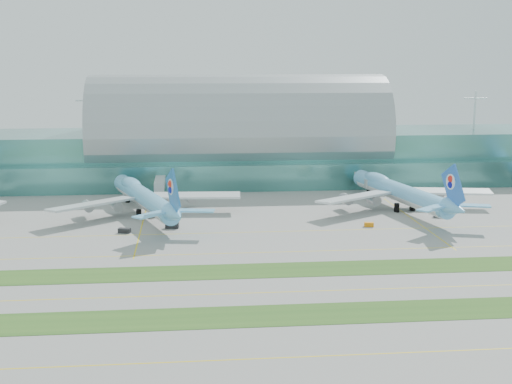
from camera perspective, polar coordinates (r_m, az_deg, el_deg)
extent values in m
plane|color=gray|center=(169.66, 1.82, -6.47)|extent=(700.00, 700.00, 0.00)
cube|color=#3D7A75|center=(294.17, -1.42, 2.92)|extent=(340.00, 42.00, 20.00)
cube|color=#3D7A75|center=(271.28, -1.05, 1.18)|extent=(340.00, 8.00, 10.00)
ellipsoid|color=#9EA5A8|center=(292.96, -1.43, 4.86)|extent=(340.00, 46.20, 16.17)
cylinder|color=white|center=(292.24, -1.44, 6.42)|extent=(0.80, 0.80, 16.00)
cube|color=#B2B7B7|center=(259.72, -7.69, 0.77)|extent=(3.50, 22.00, 3.00)
cylinder|color=black|center=(250.54, -7.75, -0.42)|extent=(1.00, 1.00, 4.00)
cube|color=#B2B7B7|center=(267.56, 8.58, 1.04)|extent=(3.50, 22.00, 3.00)
cylinder|color=black|center=(258.66, 9.09, -0.10)|extent=(1.00, 1.00, 4.00)
cube|color=#2D591E|center=(143.42, 3.27, -9.76)|extent=(420.00, 12.00, 0.08)
cube|color=#2D591E|center=(171.54, 1.73, -6.26)|extent=(420.00, 12.00, 0.08)
cube|color=yellow|center=(125.18, 4.71, -12.97)|extent=(420.00, 0.35, 0.01)
cube|color=yellow|center=(156.47, 2.48, -7.99)|extent=(420.00, 0.35, 0.01)
cube|color=yellow|center=(186.79, 1.11, -4.84)|extent=(420.00, 0.35, 0.01)
cube|color=yellow|center=(207.92, 0.40, -3.21)|extent=(420.00, 0.35, 0.01)
cylinder|color=#6CC0EF|center=(231.35, -8.94, -0.43)|extent=(24.20, 57.96, 5.91)
ellipsoid|color=#6CC0EF|center=(246.82, -9.96, 0.63)|extent=(10.98, 18.82, 4.21)
cone|color=#6CC0EF|center=(261.75, -10.76, 0.82)|extent=(7.11, 6.38, 5.91)
cone|color=#6CC0EF|center=(199.73, -6.46, -1.82)|extent=(8.03, 9.91, 5.61)
cube|color=silver|center=(225.90, -13.02, -0.95)|extent=(26.45, 23.98, 1.16)
cylinder|color=#969B9E|center=(232.06, -12.20, -1.11)|extent=(4.73, 6.00, 3.24)
cube|color=silver|center=(234.54, -4.77, -0.27)|extent=(29.00, 8.99, 1.16)
cylinder|color=#969B9E|center=(238.40, -6.14, -0.61)|extent=(4.73, 6.00, 3.24)
cube|color=#296FB9|center=(200.30, -6.66, -0.03)|extent=(4.48, 12.07, 13.74)
cylinder|color=silver|center=(200.93, -6.75, 0.42)|extent=(2.25, 4.61, 4.58)
cylinder|color=black|center=(253.57, -10.24, -0.49)|extent=(1.72, 1.72, 2.86)
cylinder|color=black|center=(227.93, -9.36, -1.73)|extent=(1.72, 1.72, 2.86)
cylinder|color=black|center=(229.38, -7.97, -1.61)|extent=(1.72, 1.72, 2.86)
cylinder|color=#6DBEF1|center=(242.26, 11.40, 0.01)|extent=(17.80, 59.41, 5.94)
ellipsoid|color=#6DBEF1|center=(256.46, 9.65, 1.03)|extent=(9.17, 18.84, 4.23)
cone|color=#6DBEF1|center=(270.33, 8.17, 1.22)|extent=(6.79, 5.89, 5.94)
cone|color=#6DBEF1|center=(213.81, 15.69, -1.30)|extent=(7.27, 9.59, 5.65)
cube|color=white|center=(232.96, 7.89, -0.41)|extent=(27.95, 21.94, 1.17)
cylinder|color=#95979D|center=(239.75, 8.29, -0.59)|extent=(4.25, 5.82, 3.26)
cube|color=white|center=(249.37, 15.09, 0.06)|extent=(29.59, 12.28, 1.17)
cylinder|color=#95979D|center=(251.83, 13.62, -0.23)|extent=(4.25, 5.82, 3.26)
cube|color=blue|center=(214.24, 15.50, 0.38)|extent=(3.10, 12.46, 13.82)
cylinder|color=white|center=(214.79, 15.38, 0.80)|extent=(1.77, 4.68, 4.60)
cylinder|color=black|center=(262.76, 9.02, -0.05)|extent=(1.73, 1.73, 2.88)
cylinder|color=black|center=(238.47, 11.19, -1.24)|extent=(1.73, 1.73, 2.88)
cylinder|color=black|center=(241.22, 12.39, -1.15)|extent=(1.73, 1.73, 2.88)
cube|color=black|center=(210.12, -10.48, -3.05)|extent=(3.86, 2.73, 1.36)
cube|color=black|center=(213.61, -6.73, -2.66)|extent=(4.18, 2.58, 1.79)
cube|color=orange|center=(216.84, 9.03, -2.58)|extent=(3.07, 2.01, 1.30)
cube|color=black|center=(233.96, 14.42, -1.77)|extent=(3.70, 2.85, 1.54)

